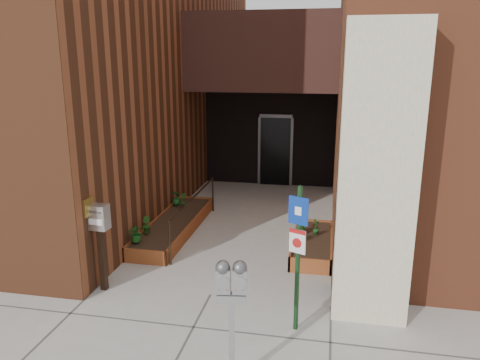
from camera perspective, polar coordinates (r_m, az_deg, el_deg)
The scene contains 15 objects.
ground at distance 8.13m, azimuth -3.64°, elevation -13.79°, with size 80.00×80.00×0.00m, color #9E9991.
architecture at distance 13.98m, azimuth 2.84°, elevation 19.26°, with size 20.00×14.60×10.00m.
planter_left at distance 10.85m, azimuth -7.98°, elevation -5.59°, with size 0.90×3.60×0.30m.
planter_right at distance 9.84m, azimuth 8.82°, elevation -7.81°, with size 0.80×2.20×0.30m.
handrail at distance 10.46m, azimuth -5.60°, elevation -2.74°, with size 0.04×3.34×0.90m.
parking_meter at distance 5.55m, azimuth -1.05°, elevation -13.30°, with size 0.38×0.20×1.64m.
sign_post at distance 6.65m, azimuth 7.06°, elevation -7.76°, with size 0.28×0.14×2.19m.
payment_dropbox at distance 8.18m, azimuth -16.70°, elevation -5.75°, with size 0.32×0.25×1.53m.
shrub_left_a at distance 9.61m, azimuth -12.50°, elevation -6.31°, with size 0.33×0.33×0.37m, color #1C631D.
shrub_left_b at distance 10.03m, azimuth -11.38°, elevation -5.36°, with size 0.20×0.20×0.36m, color #215016.
shrub_left_c at distance 11.77m, azimuth -7.78°, elevation -2.17°, with size 0.20×0.20×0.36m, color #1C6322.
shrub_left_d at distance 11.65m, azimuth -6.93°, elevation -2.37°, with size 0.18×0.18×0.34m, color #1A5B1D.
shrub_right_a at distance 9.52m, azimuth 7.32°, elevation -6.44°, with size 0.18×0.18×0.32m, color #265B1A.
shrub_right_b at distance 9.88m, azimuth 9.30°, elevation -5.58°, with size 0.19×0.19×0.36m, color #1C6222.
shrub_right_c at distance 9.92m, azimuth 7.50°, elevation -5.53°, with size 0.29×0.29×0.32m, color #1C5719.
Camera 1 is at (1.87, -6.89, 3.88)m, focal length 35.00 mm.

